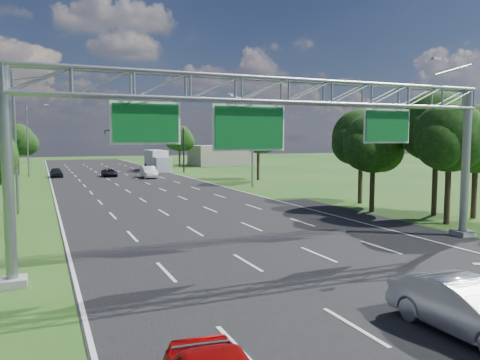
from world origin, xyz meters
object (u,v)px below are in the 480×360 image
silver_sedan (467,308)px  box_truck (157,161)px  sign_gantry (286,105)px  traffic_signal (162,140)px

silver_sedan → box_truck: box_truck is taller
sign_gantry → silver_sedan: sign_gantry is taller
sign_gantry → box_truck: bearing=82.5°
silver_sedan → sign_gantry: bearing=90.9°
traffic_signal → silver_sedan: size_ratio=2.64×
sign_gantry → traffic_signal: size_ratio=1.92×
traffic_signal → silver_sedan: (-6.77, -62.65, -4.41)m
sign_gantry → silver_sedan: size_ratio=5.08×
traffic_signal → silver_sedan: traffic_signal is taller
traffic_signal → box_truck: bearing=84.4°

